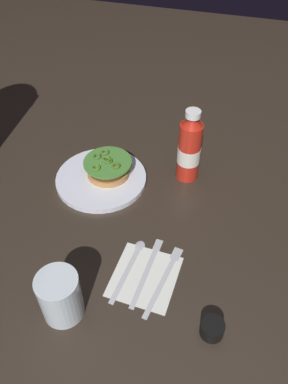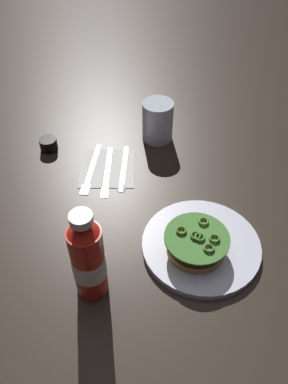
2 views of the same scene
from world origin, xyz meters
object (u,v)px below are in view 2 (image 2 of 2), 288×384
(water_glass, at_px, (158,121))
(napkin, at_px, (108,168))
(condiment_cup, at_px, (48,144))
(butter_knife, at_px, (107,173))
(fork_utensil, at_px, (90,172))
(burger_sandwich, at_px, (196,244))
(ketchup_bottle, at_px, (88,259))
(dinner_plate, at_px, (201,245))
(spoon_utensil, at_px, (123,174))

(water_glass, relative_size, napkin, 0.75)
(condiment_cup, xyz_separation_m, butter_knife, (0.11, 0.17, -0.01))
(fork_utensil, bearing_deg, butter_knife, 79.60)
(fork_utensil, bearing_deg, napkin, 110.68)
(water_glass, bearing_deg, napkin, -47.62)
(water_glass, relative_size, butter_knife, 0.59)
(condiment_cup, bearing_deg, fork_utensil, 49.02)
(water_glass, bearing_deg, butter_knife, -42.77)
(burger_sandwich, height_order, butter_knife, burger_sandwich)
(ketchup_bottle, distance_m, water_glass, 0.52)
(water_glass, relative_size, fork_utensil, 0.58)
(ketchup_bottle, relative_size, napkin, 1.42)
(napkin, bearing_deg, water_glass, 132.38)
(dinner_plate, xyz_separation_m, condiment_cup, (-0.36, -0.38, 0.01))
(condiment_cup, relative_size, spoon_utensil, 0.27)
(dinner_plate, bearing_deg, condiment_cup, -133.63)
(dinner_plate, bearing_deg, napkin, -142.25)
(burger_sandwich, relative_size, butter_knife, 0.69)
(ketchup_bottle, height_order, spoon_utensil, ketchup_bottle)
(water_glass, xyz_separation_m, spoon_utensil, (0.16, -0.10, -0.05))
(dinner_plate, relative_size, condiment_cup, 5.31)
(ketchup_bottle, bearing_deg, fork_utensil, -175.85)
(ketchup_bottle, height_order, condiment_cup, ketchup_bottle)
(napkin, xyz_separation_m, fork_utensil, (0.02, -0.05, 0.00))
(condiment_cup, bearing_deg, ketchup_bottle, 18.01)
(ketchup_bottle, height_order, water_glass, ketchup_bottle)
(dinner_plate, height_order, condiment_cup, condiment_cup)
(butter_knife, xyz_separation_m, spoon_utensil, (0.01, 0.04, -0.00))
(burger_sandwich, xyz_separation_m, napkin, (-0.29, -0.19, -0.04))
(napkin, bearing_deg, butter_knife, -3.49)
(condiment_cup, bearing_deg, dinner_plate, 46.37)
(burger_sandwich, height_order, water_glass, water_glass)
(water_glass, distance_m, butter_knife, 0.22)
(napkin, distance_m, spoon_utensil, 0.05)
(spoon_utensil, bearing_deg, butter_knife, -97.00)
(burger_sandwich, distance_m, spoon_utensil, 0.30)
(fork_utensil, relative_size, butter_knife, 1.02)
(condiment_cup, height_order, spoon_utensil, condiment_cup)
(butter_knife, bearing_deg, water_glass, 137.23)
(ketchup_bottle, xyz_separation_m, condiment_cup, (-0.45, -0.15, -0.08))
(fork_utensil, relative_size, spoon_utensil, 1.09)
(spoon_utensil, bearing_deg, water_glass, 147.68)
(burger_sandwich, distance_m, napkin, 0.35)
(burger_sandwich, distance_m, water_glass, 0.42)
(dinner_plate, bearing_deg, butter_knife, -139.29)
(fork_utensil, bearing_deg, spoon_utensil, 81.24)
(napkin, bearing_deg, fork_utensil, -69.32)
(dinner_plate, relative_size, butter_knife, 1.31)
(fork_utensil, xyz_separation_m, spoon_utensil, (0.01, 0.09, -0.00))
(spoon_utensil, bearing_deg, fork_utensil, -98.76)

